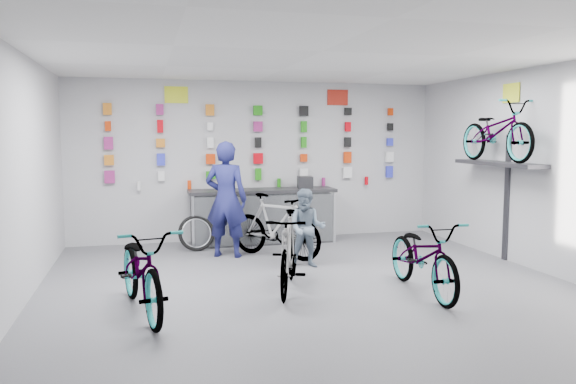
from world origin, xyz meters
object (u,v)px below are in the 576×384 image
object	(u,v)px
bike_left	(142,269)
customer	(307,228)
bike_service	(275,226)
counter	(263,217)
bike_center	(288,252)
bike_right	(423,256)
clerk	(226,199)

from	to	relation	value
bike_left	customer	distance (m)	2.94
bike_service	customer	size ratio (longest dim) A/B	1.46
counter	bike_service	world-z (taller)	bike_service
counter	bike_left	bearing A→B (deg)	-120.27
counter	bike_center	xyz separation A→B (m)	(-0.34, -3.22, 0.03)
bike_right	customer	xyz separation A→B (m)	(-1.03, 1.73, 0.11)
bike_right	clerk	bearing A→B (deg)	129.62
counter	bike_right	world-z (taller)	counter
clerk	customer	xyz separation A→B (m)	(1.07, -1.03, -0.35)
counter	bike_right	bearing A→B (deg)	-70.95
bike_center	customer	world-z (taller)	customer
bike_right	bike_service	size ratio (longest dim) A/B	1.06
bike_left	customer	size ratio (longest dim) A/B	1.62
bike_service	counter	bearing A→B (deg)	45.95
bike_right	bike_service	xyz separation A→B (m)	(-1.34, 2.48, 0.04)
bike_center	bike_service	distance (m)	1.98
bike_center	bike_right	world-z (taller)	bike_center
bike_left	bike_service	world-z (taller)	bike_service
counter	bike_left	size ratio (longest dim) A/B	1.40
counter	bike_right	xyz separation A→B (m)	(1.29, -3.74, -0.00)
counter	bike_center	bearing A→B (deg)	-96.00
counter	customer	world-z (taller)	customer
counter	customer	distance (m)	2.03
bike_right	customer	size ratio (longest dim) A/B	1.55
customer	bike_right	bearing A→B (deg)	-36.84
bike_left	customer	world-z (taller)	customer
bike_left	bike_center	distance (m)	1.87
bike_left	bike_center	world-z (taller)	bike_center
bike_right	bike_service	distance (m)	2.82
bike_center	bike_service	bearing A→B (deg)	101.27
bike_center	bike_right	xyz separation A→B (m)	(1.63, -0.52, -0.03)
bike_right	clerk	world-z (taller)	clerk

